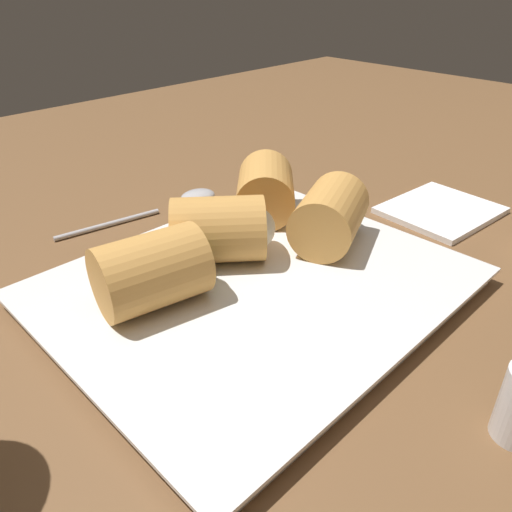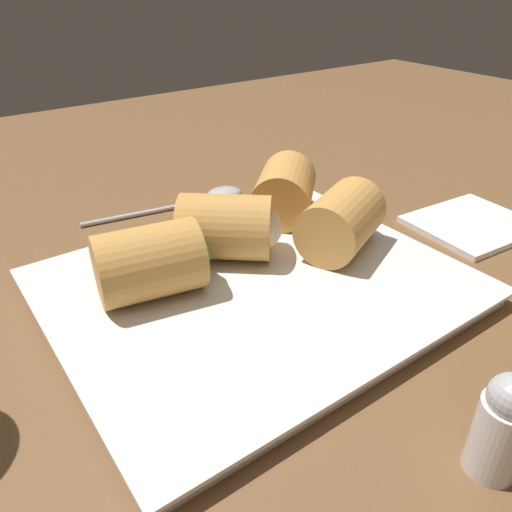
% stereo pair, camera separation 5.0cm
% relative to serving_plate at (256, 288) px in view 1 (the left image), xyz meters
% --- Properties ---
extents(table_surface, '(1.80, 1.40, 0.02)m').
position_rel_serving_plate_xyz_m(table_surface, '(-0.04, 0.03, -0.02)').
color(table_surface, brown).
rests_on(table_surface, ground).
extents(serving_plate, '(0.30, 0.25, 0.01)m').
position_rel_serving_plate_xyz_m(serving_plate, '(0.00, 0.00, 0.00)').
color(serving_plate, white).
rests_on(serving_plate, table_surface).
extents(roll_front_left, '(0.09, 0.09, 0.05)m').
position_rel_serving_plate_xyz_m(roll_front_left, '(-0.01, -0.04, 0.03)').
color(roll_front_left, '#D19347').
rests_on(roll_front_left, serving_plate).
extents(roll_front_right, '(0.09, 0.09, 0.05)m').
position_rel_serving_plate_xyz_m(roll_front_right, '(-0.09, -0.08, 0.03)').
color(roll_front_right, '#D19347').
rests_on(roll_front_right, serving_plate).
extents(roll_back_left, '(0.09, 0.07, 0.05)m').
position_rel_serving_plate_xyz_m(roll_back_left, '(0.07, -0.03, 0.03)').
color(roll_back_left, '#D19347').
rests_on(roll_back_left, serving_plate).
extents(roll_back_right, '(0.09, 0.08, 0.05)m').
position_rel_serving_plate_xyz_m(roll_back_right, '(-0.09, 0.00, 0.03)').
color(roll_back_right, '#D19347').
rests_on(roll_back_right, serving_plate).
extents(spoon, '(0.17, 0.05, 0.01)m').
position_rel_serving_plate_xyz_m(spoon, '(-0.06, -0.17, -0.00)').
color(spoon, '#B2B2B7').
rests_on(spoon, table_surface).
extents(napkin, '(0.12, 0.10, 0.01)m').
position_rel_serving_plate_xyz_m(napkin, '(-0.24, 0.03, -0.00)').
color(napkin, white).
rests_on(napkin, table_surface).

